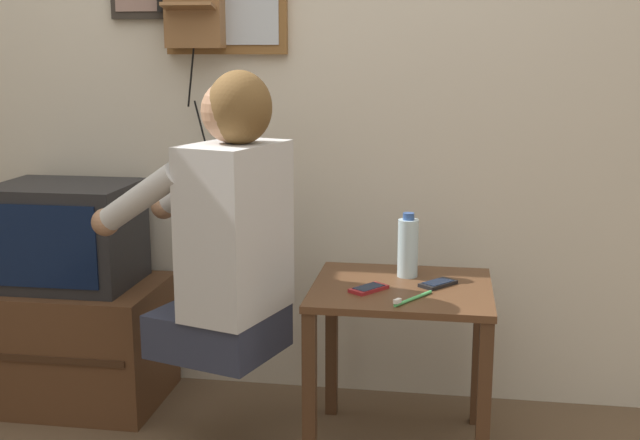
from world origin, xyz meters
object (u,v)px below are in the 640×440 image
person (227,227)px  toothbrush (411,299)px  water_bottle (408,247)px  cell_phone_held (369,289)px  television (67,234)px  cell_phone_spare (438,284)px

person → toothbrush: size_ratio=5.53×
toothbrush → water_bottle: bearing=-52.3°
cell_phone_held → water_bottle: size_ratio=0.64×
television → toothbrush: (1.25, -0.36, -0.07)m
water_bottle → toothbrush: (0.02, -0.27, -0.09)m
cell_phone_held → toothbrush: size_ratio=0.84×
person → cell_phone_held: size_ratio=6.56×
person → water_bottle: size_ratio=4.19×
cell_phone_spare → water_bottle: 0.16m
water_bottle → toothbrush: bearing=-84.9°
toothbrush → cell_phone_held: bearing=-0.9°
person → toothbrush: (0.57, -0.05, -0.19)m
cell_phone_spare → toothbrush: toothbrush is taller
television → water_bottle: 1.23m
cell_phone_spare → toothbrush: (-0.08, -0.18, 0.00)m
television → water_bottle: television is taller
cell_phone_spare → television: bearing=-147.9°
television → cell_phone_held: (1.12, -0.27, -0.07)m
person → water_bottle: bearing=-50.9°
person → cell_phone_spare: person is taller
cell_phone_spare → toothbrush: size_ratio=0.83×
water_bottle → toothbrush: water_bottle is taller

